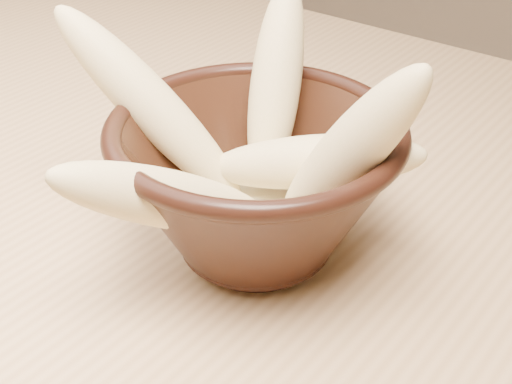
% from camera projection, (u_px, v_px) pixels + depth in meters
% --- Properties ---
extents(table, '(1.20, 0.80, 0.75)m').
position_uv_depth(table, '(202.00, 206.00, 0.77)').
color(table, tan).
rests_on(table, ground).
extents(bowl, '(0.22, 0.22, 0.12)m').
position_uv_depth(bowl, '(256.00, 181.00, 0.54)').
color(bowl, black).
rests_on(bowl, table).
extents(milk_puddle, '(0.12, 0.12, 0.02)m').
position_uv_depth(milk_puddle, '(256.00, 213.00, 0.55)').
color(milk_puddle, '#FCF2CA').
rests_on(milk_puddle, bowl).
extents(banana_upright, '(0.09, 0.13, 0.16)m').
position_uv_depth(banana_upright, '(276.00, 83.00, 0.57)').
color(banana_upright, '#DCC982').
rests_on(banana_upright, bowl).
extents(banana_left, '(0.18, 0.09, 0.17)m').
position_uv_depth(banana_left, '(150.00, 105.00, 0.55)').
color(banana_left, '#DCC982').
rests_on(banana_left, bowl).
extents(banana_right, '(0.13, 0.06, 0.17)m').
position_uv_depth(banana_right, '(349.00, 153.00, 0.48)').
color(banana_right, '#DCC982').
rests_on(banana_right, bowl).
extents(banana_across, '(0.17, 0.11, 0.07)m').
position_uv_depth(banana_across, '(313.00, 162.00, 0.53)').
color(banana_across, '#DCC982').
rests_on(banana_across, bowl).
extents(banana_front, '(0.11, 0.18, 0.12)m').
position_uv_depth(banana_front, '(168.00, 199.00, 0.48)').
color(banana_front, '#DCC982').
rests_on(banana_front, bowl).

